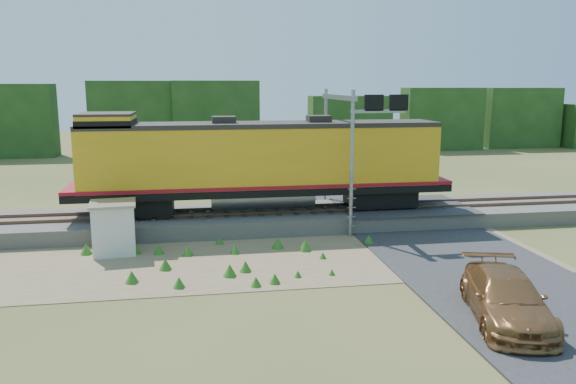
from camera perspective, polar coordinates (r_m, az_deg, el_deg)
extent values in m
plane|color=#475123|center=(24.26, 0.92, -6.91)|extent=(140.00, 140.00, 0.00)
cube|color=slate|center=(29.86, -1.14, -2.70)|extent=(70.00, 5.00, 0.80)
cube|color=brown|center=(29.06, -0.94, -2.11)|extent=(70.00, 0.10, 0.16)
cube|color=brown|center=(30.45, -1.33, -1.51)|extent=(70.00, 0.10, 0.16)
cube|color=#8C7754|center=(24.47, -3.93, -6.75)|extent=(26.00, 8.00, 0.03)
cube|color=#38383A|center=(31.51, 11.57, -1.40)|extent=(7.00, 5.20, 0.06)
cube|color=#38383A|center=(46.68, 4.56, 1.78)|extent=(7.00, 24.00, 0.08)
cube|color=#1C3B15|center=(61.01, -5.50, 6.95)|extent=(36.00, 3.00, 6.50)
cube|color=#1C3B15|center=(75.20, 26.76, 6.39)|extent=(50.00, 3.00, 6.00)
cube|color=black|center=(29.50, -15.00, -1.25)|extent=(3.55, 2.27, 0.89)
cube|color=black|center=(30.95, 9.30, -0.45)|extent=(3.55, 2.27, 0.89)
cube|color=black|center=(29.42, -2.56, 0.32)|extent=(19.70, 2.95, 0.35)
cylinder|color=gray|center=(29.52, -2.56, -0.58)|extent=(5.42, 1.18, 1.18)
cube|color=orange|center=(29.16, -2.59, 3.62)|extent=(18.22, 2.86, 3.05)
cube|color=maroon|center=(29.37, -2.57, 0.89)|extent=(19.70, 3.00, 0.18)
cube|color=#28231E|center=(29.00, -2.62, 6.84)|extent=(18.22, 2.91, 0.24)
cube|color=orange|center=(29.09, -17.93, 6.79)|extent=(2.56, 2.86, 0.69)
cube|color=#28231E|center=(29.07, -17.98, 7.54)|extent=(2.56, 2.91, 0.12)
cube|color=black|center=(29.10, -17.93, 6.69)|extent=(2.61, 2.91, 0.34)
cube|color=maroon|center=(29.57, -20.52, 2.36)|extent=(0.10, 1.97, 1.18)
cube|color=#28231E|center=(28.82, -6.55, 7.21)|extent=(1.18, 0.98, 0.44)
cube|color=#28231E|center=(29.48, 3.14, 7.34)|extent=(1.18, 0.98, 0.44)
cube|color=silver|center=(26.06, -17.26, -3.61)|extent=(1.95, 1.95, 2.22)
cube|color=gray|center=(25.81, -17.41, -1.12)|extent=(2.14, 2.14, 0.11)
cylinder|color=gray|center=(27.23, 6.49, 2.73)|extent=(0.18, 0.18, 7.17)
cylinder|color=gray|center=(32.61, 3.81, 4.12)|extent=(0.18, 0.18, 7.17)
cube|color=gray|center=(29.67, 5.13, 9.58)|extent=(0.26, 6.20, 0.26)
cube|color=gray|center=(27.35, 9.11, 8.09)|extent=(2.66, 0.15, 0.15)
cube|color=black|center=(27.27, 8.72, 8.96)|extent=(0.92, 0.15, 0.77)
cube|color=black|center=(27.67, 11.17, 8.90)|extent=(0.92, 0.15, 0.77)
imported|color=#966237|center=(19.35, 21.27, -10.00)|extent=(3.49, 5.67, 1.53)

